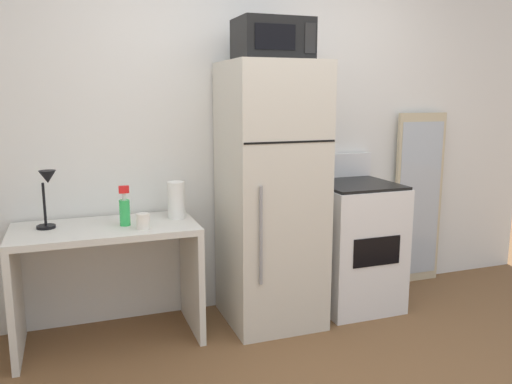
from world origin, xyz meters
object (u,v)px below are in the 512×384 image
Objects in this scene: spray_bottle at (125,210)px; oven_range at (354,244)px; paper_towel_roll at (176,200)px; refrigerator at (270,195)px; microwave at (273,40)px; desk_lamp at (47,189)px; desk at (107,262)px; coffee_mug at (143,221)px; leaning_mirror at (418,199)px.

oven_range is at bearing 0.57° from spray_bottle.
refrigerator is (0.62, -0.10, 0.01)m from paper_towel_roll.
spray_bottle is 1.41m from microwave.
refrigerator reaches higher than desk_lamp.
refrigerator is 1.59× the size of oven_range.
desk is at bearing -172.61° from paper_towel_roll.
coffee_mug is (0.21, -0.15, 0.28)m from desk.
oven_range is at bearing -3.12° from paper_towel_roll.
paper_towel_roll is 0.17× the size of leaning_mirror.
leaning_mirror is (2.28, 0.40, -0.10)m from coffee_mug.
leaning_mirror is (2.80, 0.19, -0.29)m from desk_lamp.
refrigerator is (0.96, -0.01, 0.03)m from spray_bottle.
oven_range is (0.67, 0.05, -1.42)m from microwave.
leaning_mirror reaches higher than oven_range.
microwave reaches higher than desk.
oven_range is at bearing -161.10° from leaning_mirror.
desk is 0.57m from desk_lamp.
microwave is 0.42× the size of oven_range.
refrigerator is 0.78m from oven_range.
paper_towel_roll is at bearing 176.88° from oven_range.
oven_range is at bearing 4.02° from microwave.
oven_range reaches higher than spray_bottle.
leaning_mirror is at bearing 11.25° from refrigerator.
paper_towel_roll is at bearing 7.39° from desk.
desk is at bearing -174.39° from leaning_mirror.
paper_towel_roll is at bearing 171.20° from refrigerator.
microwave is (0.96, -0.03, 1.03)m from spray_bottle.
refrigerator reaches higher than paper_towel_roll.
coffee_mug is at bearing -174.78° from oven_range.
leaning_mirror is at bearing 5.21° from paper_towel_roll.
leaning_mirror is at bearing 18.90° from oven_range.
spray_bottle is at bearing -10.22° from desk_lamp.
paper_towel_roll is 1.19m from microwave.
desk_lamp is 1.42× the size of spray_bottle.
refrigerator is at bearing 90.31° from microwave.
desk is at bearing 178.06° from refrigerator.
spray_bottle is 2.39m from leaning_mirror.
desk is at bearing 179.65° from oven_range.
desk is 0.35m from spray_bottle.
desk_lamp is (-0.32, 0.05, 0.47)m from desk.
coffee_mug is at bearing -139.41° from paper_towel_roll.
oven_range is (1.74, -0.01, -0.05)m from desk.
refrigerator is 1.01m from microwave.
spray_bottle is at bearing 179.42° from refrigerator.
leaning_mirror is (0.75, 0.26, 0.23)m from oven_range.
paper_towel_roll reaches higher than coffee_mug.
microwave is at bearing -167.93° from leaning_mirror.
refrigerator reaches higher than coffee_mug.
microwave is at bearing -3.06° from desk.
microwave is at bearing -4.49° from desk_lamp.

